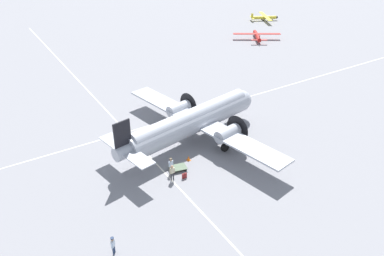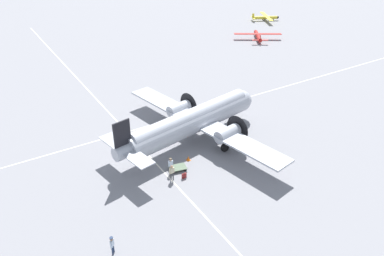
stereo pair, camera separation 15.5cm
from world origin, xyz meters
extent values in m
plane|color=gray|center=(0.00, 0.00, 0.00)|extent=(300.00, 300.00, 0.00)
cube|color=silver|center=(0.00, -5.72, 0.00)|extent=(120.00, 0.16, 0.01)
cube|color=silver|center=(5.49, 0.00, 0.00)|extent=(0.16, 120.00, 0.01)
cylinder|color=#ADB2BC|center=(0.00, 0.00, 2.39)|extent=(16.72, 5.58, 2.58)
cylinder|color=silver|center=(0.00, 0.00, 3.10)|extent=(15.79, 4.67, 1.81)
sphere|color=#ADB2BC|center=(-8.12, -1.52, 2.39)|extent=(2.45, 2.45, 2.45)
cylinder|color=#ADB2BC|center=(8.12, 1.52, 2.52)|extent=(3.43, 1.99, 1.42)
cube|color=black|center=(8.72, 1.63, 4.33)|extent=(1.81, 0.47, 2.97)
cube|color=#ADB2BC|center=(8.52, 1.59, 2.65)|extent=(2.95, 7.62, 0.10)
cube|color=#ADB2BC|center=(-1.19, -0.22, 2.07)|extent=(6.85, 23.38, 0.20)
cylinder|color=#ADB2BC|center=(-0.74, -4.17, 2.09)|extent=(3.04, 1.92, 1.42)
cylinder|color=black|center=(-2.27, -4.45, 2.09)|extent=(0.59, 2.94, 2.98)
sphere|color=black|center=(-2.40, -4.48, 2.09)|extent=(0.50, 0.50, 0.50)
cylinder|color=#ADB2BC|center=(-2.19, 3.62, 2.09)|extent=(3.04, 1.92, 1.42)
cylinder|color=black|center=(-3.72, 3.33, 2.09)|extent=(0.59, 2.94, 2.98)
sphere|color=black|center=(-3.86, 3.31, 2.09)|extent=(0.50, 0.50, 0.50)
cylinder|color=#4C4C51|center=(-0.46, -4.11, 1.04)|extent=(0.18, 0.18, 0.97)
cylinder|color=black|center=(-0.46, -4.11, 0.55)|extent=(1.14, 0.50, 1.10)
cylinder|color=#4C4C51|center=(-1.92, 3.67, 1.04)|extent=(0.18, 0.18, 0.97)
cylinder|color=black|center=(-1.92, 3.67, 0.55)|extent=(1.14, 0.50, 1.10)
cylinder|color=#4C4C51|center=(-6.34, -1.18, 0.79)|extent=(0.14, 0.14, 0.88)
cylinder|color=black|center=(-6.34, -1.18, 0.35)|extent=(0.72, 0.31, 0.70)
cylinder|color=navy|center=(13.65, 10.66, 0.39)|extent=(0.11, 0.11, 0.78)
cylinder|color=navy|center=(13.49, 10.49, 0.39)|extent=(0.11, 0.11, 0.78)
cube|color=silver|center=(13.57, 10.58, 1.08)|extent=(0.39, 0.39, 0.59)
sphere|color=tan|center=(13.57, 10.58, 1.50)|extent=(0.26, 0.26, 0.26)
cylinder|color=silver|center=(13.73, 10.74, 1.05)|extent=(0.09, 0.09, 0.56)
cylinder|color=silver|center=(13.41, 10.41, 1.05)|extent=(0.09, 0.09, 0.56)
cube|color=black|center=(13.64, 10.51, 1.15)|extent=(0.04, 0.04, 0.38)
cylinder|color=navy|center=(13.57, 10.58, 1.61)|extent=(0.39, 0.39, 0.07)
cylinder|color=#2D2D33|center=(5.50, 5.04, 0.40)|extent=(0.12, 0.12, 0.80)
cylinder|color=#2D2D33|center=(5.27, 5.03, 0.40)|extent=(0.12, 0.12, 0.80)
cube|color=beige|center=(5.38, 5.04, 1.10)|extent=(0.39, 0.20, 0.60)
sphere|color=tan|center=(5.38, 5.04, 1.53)|extent=(0.27, 0.27, 0.27)
cylinder|color=beige|center=(5.62, 5.05, 1.07)|extent=(0.09, 0.09, 0.57)
cylinder|color=beige|center=(5.15, 5.03, 1.07)|extent=(0.09, 0.09, 0.57)
cube|color=maroon|center=(5.39, 4.94, 1.17)|extent=(0.05, 0.01, 0.38)
cylinder|color=#473D2D|center=(5.02, 3.95, 0.40)|extent=(0.12, 0.12, 0.79)
cylinder|color=#473D2D|center=(4.79, 3.92, 0.40)|extent=(0.12, 0.12, 0.79)
cube|color=silver|center=(4.91, 3.93, 1.09)|extent=(0.40, 0.23, 0.60)
sphere|color=tan|center=(4.91, 3.93, 1.52)|extent=(0.26, 0.26, 0.26)
cylinder|color=silver|center=(5.14, 3.97, 1.06)|extent=(0.09, 0.09, 0.57)
cylinder|color=silver|center=(4.67, 3.90, 1.06)|extent=(0.09, 0.09, 0.57)
cube|color=navy|center=(4.92, 3.84, 1.16)|extent=(0.05, 0.01, 0.38)
cylinder|color=#473D2D|center=(4.91, 3.93, 1.63)|extent=(0.31, 0.31, 0.07)
cube|color=maroon|center=(4.26, 5.41, 0.27)|extent=(0.47, 0.16, 0.53)
cube|color=#551515|center=(4.26, 5.41, 0.56)|extent=(0.17, 0.11, 0.02)
cube|color=#4C6047|center=(4.11, 3.92, 0.30)|extent=(1.90, 1.50, 0.04)
cube|color=#4C6047|center=(4.91, 3.75, 0.54)|extent=(0.28, 1.16, 0.04)
cylinder|color=#4C6047|center=(4.80, 3.20, 0.43)|extent=(0.04, 0.04, 0.22)
cylinder|color=#4C6047|center=(5.03, 4.30, 0.43)|extent=(0.04, 0.04, 0.22)
cylinder|color=black|center=(3.39, 3.59, 0.14)|extent=(0.29, 0.12, 0.28)
cylinder|color=black|center=(3.58, 4.51, 0.14)|extent=(0.29, 0.12, 0.28)
cylinder|color=black|center=(4.65, 3.33, 0.14)|extent=(0.29, 0.12, 0.28)
cylinder|color=black|center=(4.84, 4.25, 0.14)|extent=(0.29, 0.12, 0.28)
cylinder|color=#B2231E|center=(-32.03, -26.22, 0.74)|extent=(4.10, 5.82, 0.78)
sphere|color=black|center=(-33.83, -29.04, 0.74)|extent=(0.70, 0.70, 0.70)
cube|color=#B2231E|center=(-32.23, -26.52, 1.09)|extent=(8.64, 6.00, 0.08)
cube|color=#B2231E|center=(-30.35, -23.58, 1.37)|extent=(0.36, 0.51, 1.02)
cube|color=#B2231E|center=(-30.35, -23.58, 0.86)|extent=(2.91, 2.10, 0.04)
cylinder|color=black|center=(-33.26, -28.14, 0.14)|extent=(0.22, 0.28, 0.28)
cylinder|color=#4C4C51|center=(-33.26, -28.14, 0.24)|extent=(0.06, 0.06, 0.21)
cylinder|color=black|center=(-31.24, -26.30, 0.14)|extent=(0.22, 0.28, 0.28)
cylinder|color=#4C4C51|center=(-31.24, -26.30, 0.24)|extent=(0.06, 0.06, 0.21)
cylinder|color=black|center=(-32.44, -25.54, 0.14)|extent=(0.22, 0.28, 0.28)
cylinder|color=#4C4C51|center=(-32.44, -25.54, 0.24)|extent=(0.06, 0.06, 0.21)
cylinder|color=yellow|center=(-43.74, -37.34, 0.71)|extent=(5.65, 3.27, 0.73)
sphere|color=black|center=(-46.52, -35.97, 0.71)|extent=(0.65, 0.65, 0.65)
cube|color=yellow|center=(-44.04, -37.19, 1.04)|extent=(4.76, 8.40, 0.08)
cube|color=yellow|center=(-41.14, -38.62, 1.29)|extent=(0.50, 0.29, 0.94)
cube|color=yellow|center=(-41.14, -38.62, 0.82)|extent=(1.70, 2.81, 0.04)
cylinder|color=black|center=(-45.64, -36.41, 0.14)|extent=(0.29, 0.20, 0.28)
cylinder|color=#4C4C51|center=(-45.64, -36.41, 0.25)|extent=(0.06, 0.06, 0.21)
cylinder|color=black|center=(-43.74, -38.08, 0.14)|extent=(0.29, 0.20, 0.28)
cylinder|color=#4C4C51|center=(-43.74, -38.08, 0.25)|extent=(0.06, 0.06, 0.21)
cylinder|color=black|center=(-43.15, -36.89, 0.14)|extent=(0.29, 0.20, 0.28)
cylinder|color=#4C4C51|center=(-43.15, -36.89, 0.25)|extent=(0.06, 0.06, 0.21)
cube|color=orange|center=(2.35, 3.05, 0.01)|extent=(0.40, 0.40, 0.03)
cone|color=orange|center=(2.35, 3.05, 0.27)|extent=(0.34, 0.34, 0.53)
camera|label=1|loc=(19.10, 30.48, 22.33)|focal=35.00mm
camera|label=2|loc=(18.97, 30.57, 22.33)|focal=35.00mm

